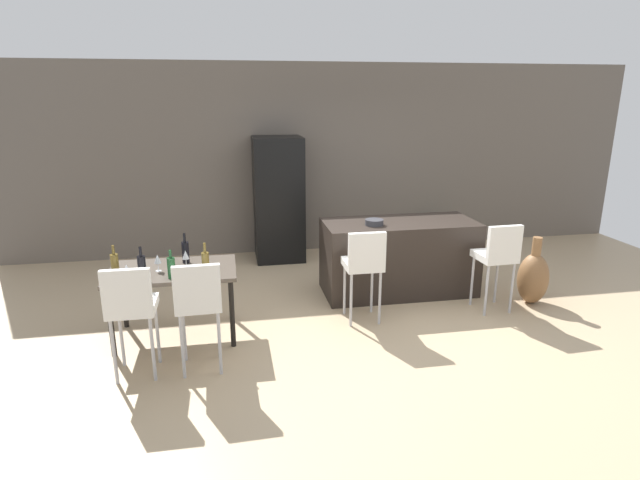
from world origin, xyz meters
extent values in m
plane|color=tan|center=(0.00, 0.00, 0.00)|extent=(10.00, 10.00, 0.00)
cube|color=#665B51|center=(0.00, 2.76, 1.45)|extent=(10.00, 0.12, 2.90)
cube|color=black|center=(0.48, 0.67, 0.46)|extent=(1.88, 0.82, 0.92)
cube|color=white|center=(-0.19, -0.06, 0.65)|extent=(0.40, 0.40, 0.08)
cube|color=white|center=(-0.19, -0.23, 0.87)|extent=(0.40, 0.06, 0.36)
cylinder|color=#B2B2B7|center=(-0.35, 0.10, 0.30)|extent=(0.03, 0.03, 0.61)
cylinder|color=#B2B2B7|center=(-0.03, 0.10, 0.30)|extent=(0.03, 0.03, 0.61)
cylinder|color=#B2B2B7|center=(-0.35, -0.22, 0.30)|extent=(0.03, 0.03, 0.61)
cylinder|color=#B2B2B7|center=(-0.03, -0.22, 0.30)|extent=(0.03, 0.03, 0.61)
cube|color=white|center=(1.37, -0.06, 0.65)|extent=(0.42, 0.42, 0.08)
cube|color=white|center=(1.38, -0.23, 0.87)|extent=(0.40, 0.08, 0.36)
cylinder|color=#B2B2B7|center=(1.20, 0.09, 0.30)|extent=(0.03, 0.03, 0.61)
cylinder|color=#B2B2B7|center=(1.52, 0.11, 0.30)|extent=(0.03, 0.03, 0.61)
cylinder|color=#B2B2B7|center=(1.22, -0.22, 0.30)|extent=(0.03, 0.03, 0.61)
cylinder|color=#B2B2B7|center=(1.54, -0.21, 0.30)|extent=(0.03, 0.03, 0.61)
cube|color=#4C4238|center=(-2.18, -0.12, 0.72)|extent=(1.26, 0.78, 0.04)
cylinder|color=black|center=(-2.75, 0.21, 0.35)|extent=(0.05, 0.05, 0.70)
cylinder|color=black|center=(-1.61, 0.21, 0.35)|extent=(0.05, 0.05, 0.70)
cylinder|color=black|center=(-2.75, -0.45, 0.35)|extent=(0.05, 0.05, 0.70)
cylinder|color=black|center=(-1.61, -0.45, 0.35)|extent=(0.05, 0.05, 0.70)
cube|color=white|center=(-2.46, -0.81, 0.65)|extent=(0.40, 0.40, 0.08)
cube|color=white|center=(-2.47, -0.98, 0.87)|extent=(0.40, 0.06, 0.36)
cylinder|color=#B2B2B7|center=(-2.62, -0.64, 0.30)|extent=(0.03, 0.03, 0.61)
cylinder|color=#B2B2B7|center=(-2.30, -0.65, 0.30)|extent=(0.03, 0.03, 0.61)
cylinder|color=#B2B2B7|center=(-2.63, -0.96, 0.30)|extent=(0.03, 0.03, 0.61)
cylinder|color=#B2B2B7|center=(-2.31, -0.97, 0.30)|extent=(0.03, 0.03, 0.61)
cube|color=white|center=(-1.90, -0.81, 0.65)|extent=(0.41, 0.41, 0.08)
cube|color=white|center=(-1.90, -0.98, 0.87)|extent=(0.40, 0.07, 0.36)
cylinder|color=#B2B2B7|center=(-2.06, -0.65, 0.30)|extent=(0.03, 0.03, 0.61)
cylinder|color=#B2B2B7|center=(-1.74, -0.64, 0.30)|extent=(0.03, 0.03, 0.61)
cylinder|color=#B2B2B7|center=(-2.06, -0.97, 0.30)|extent=(0.03, 0.03, 0.61)
cylinder|color=#B2B2B7|center=(-1.74, -0.96, 0.30)|extent=(0.03, 0.03, 0.61)
cylinder|color=#194723|center=(-2.16, -0.39, 0.84)|extent=(0.08, 0.08, 0.20)
cylinder|color=#194723|center=(-2.16, -0.39, 0.98)|extent=(0.03, 0.03, 0.08)
cylinder|color=black|center=(-2.06, 0.07, 0.85)|extent=(0.07, 0.07, 0.22)
cylinder|color=black|center=(-2.06, 0.07, 1.01)|extent=(0.03, 0.03, 0.09)
cylinder|color=black|center=(-2.43, -0.36, 0.85)|extent=(0.08, 0.08, 0.23)
cylinder|color=black|center=(-2.43, -0.36, 1.01)|extent=(0.03, 0.03, 0.09)
cylinder|color=brown|center=(-1.84, -0.33, 0.85)|extent=(0.07, 0.07, 0.22)
cylinder|color=brown|center=(-1.84, -0.33, 1.01)|extent=(0.03, 0.03, 0.10)
cylinder|color=brown|center=(-2.71, -0.18, 0.84)|extent=(0.08, 0.08, 0.20)
cylinder|color=brown|center=(-2.71, -0.18, 0.99)|extent=(0.03, 0.03, 0.09)
cylinder|color=silver|center=(-2.05, -0.07, 0.74)|extent=(0.06, 0.06, 0.00)
cylinder|color=silver|center=(-2.05, -0.07, 0.78)|extent=(0.01, 0.01, 0.08)
cone|color=silver|center=(-2.05, -0.07, 0.87)|extent=(0.07, 0.07, 0.09)
cylinder|color=silver|center=(-2.56, -0.42, 0.74)|extent=(0.06, 0.06, 0.00)
cylinder|color=silver|center=(-2.56, -0.42, 0.78)|extent=(0.01, 0.01, 0.08)
cone|color=silver|center=(-2.56, -0.42, 0.87)|extent=(0.07, 0.07, 0.09)
cylinder|color=silver|center=(-2.31, -0.16, 0.74)|extent=(0.06, 0.06, 0.00)
cylinder|color=silver|center=(-2.31, -0.16, 0.78)|extent=(0.01, 0.01, 0.08)
cone|color=silver|center=(-2.31, -0.16, 0.87)|extent=(0.07, 0.07, 0.09)
cube|color=black|center=(-0.86, 2.32, 0.92)|extent=(0.72, 0.68, 1.84)
cylinder|color=#333338|center=(0.11, 0.56, 0.96)|extent=(0.22, 0.22, 0.07)
ellipsoid|color=brown|center=(1.95, 0.02, 0.31)|extent=(0.36, 0.36, 0.62)
cylinder|color=brown|center=(1.95, 0.02, 0.71)|extent=(0.11, 0.11, 0.23)
cylinder|color=beige|center=(1.75, 2.31, 0.11)|extent=(0.24, 0.24, 0.22)
sphere|color=#2D6B33|center=(1.75, 2.31, 0.37)|extent=(0.34, 0.34, 0.34)
camera|label=1|loc=(-1.60, -5.14, 2.44)|focal=28.58mm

